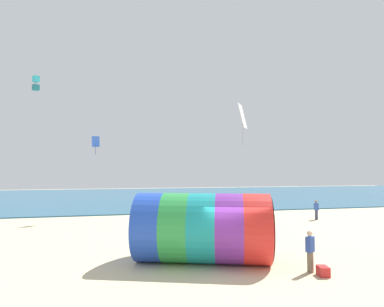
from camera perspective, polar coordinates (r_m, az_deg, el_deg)
ground_plane at (r=15.01m, az=6.43°, el=-18.09°), size 120.00×120.00×0.00m
sea at (r=51.00m, az=-7.88°, el=-7.09°), size 120.00×40.00×0.10m
giant_inflatable_tube at (r=15.07m, az=1.89°, el=-12.27°), size 6.36×4.70×2.96m
kite_handler at (r=14.59m, az=19.09°, el=-15.12°), size 0.42×0.37×1.60m
kite_cyan_box at (r=25.85m, az=-24.58°, el=10.61°), size 0.51×0.51×1.04m
kite_blue_diamond at (r=28.89m, az=-15.76°, el=1.88°), size 0.63×0.35×1.48m
kite_white_diamond at (r=21.89m, az=8.42°, el=6.13°), size 0.93×1.12×2.65m
bystander_near_water at (r=29.31m, az=20.01°, el=-8.83°), size 0.24×0.37×1.53m
bystander_mid_beach at (r=29.71m, az=9.82°, el=-8.75°), size 0.42×0.37×1.63m
bystander_far_left at (r=21.82m, az=2.98°, el=-11.07°), size 0.42×0.39×1.60m
cooler_box at (r=14.41m, az=21.02°, el=-17.84°), size 0.46×0.58×0.36m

